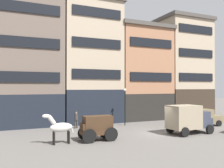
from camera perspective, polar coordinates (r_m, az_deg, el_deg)
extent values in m
plane|color=#605B56|center=(22.66, 11.28, -11.62)|extent=(120.00, 120.00, 0.00)
cube|color=black|center=(29.11, -19.77, -5.66)|extent=(7.41, 6.79, 3.53)
cube|color=#66564C|center=(29.36, -19.71, 8.25)|extent=(7.41, 6.79, 10.64)
cube|color=#47423D|center=(30.72, -19.66, 18.57)|extent=(7.91, 7.29, 0.50)
cube|color=black|center=(25.57, -19.27, 1.58)|extent=(6.22, 0.12, 1.10)
cube|color=black|center=(25.95, -19.24, 9.43)|extent=(6.22, 0.12, 1.10)
cube|color=black|center=(26.81, -19.21, 16.92)|extent=(6.22, 0.12, 1.10)
cube|color=black|center=(30.43, -5.76, -5.05)|extent=(6.99, 6.79, 3.98)
cube|color=tan|center=(30.75, -5.74, 8.66)|extent=(6.99, 6.79, 10.64)
cube|color=#47423D|center=(32.13, -5.73, 18.50)|extent=(7.49, 7.29, 0.50)
cube|color=black|center=(27.11, -3.56, 2.38)|extent=(5.88, 0.12, 1.10)
cube|color=black|center=(27.53, -3.55, 9.77)|extent=(5.88, 0.12, 1.10)
cube|color=black|center=(28.39, -3.54, 16.82)|extent=(5.88, 0.12, 1.10)
cube|color=black|center=(33.35, 6.28, -5.15)|extent=(7.24, 6.79, 3.42)
cube|color=#9E6B4C|center=(33.43, 6.27, 5.17)|extent=(7.24, 6.79, 8.59)
cube|color=#47423D|center=(34.20, 6.26, 12.77)|extent=(7.74, 7.29, 0.50)
cube|color=black|center=(30.32, 9.49, 1.71)|extent=(6.08, 0.12, 1.10)
cube|color=black|center=(30.80, 9.48, 9.72)|extent=(6.08, 0.12, 1.10)
cube|color=#33281E|center=(37.44, 16.04, -4.21)|extent=(7.00, 6.79, 3.99)
cube|color=tan|center=(37.66, 16.00, 6.45)|extent=(7.00, 6.79, 9.98)
cube|color=#47423D|center=(38.66, 15.97, 14.18)|extent=(7.50, 7.29, 0.50)
cube|color=black|center=(34.79, 19.62, 1.56)|extent=(5.88, 0.12, 1.10)
cube|color=black|center=(35.07, 19.60, 7.00)|extent=(5.88, 0.12, 1.10)
cube|color=black|center=(35.67, 19.57, 12.30)|extent=(5.88, 0.12, 1.10)
cube|color=#3D2819|center=(19.38, -3.48, -11.40)|extent=(2.71, 1.31, 0.36)
cube|color=#3D2819|center=(19.26, -3.48, -9.26)|extent=(2.30, 1.11, 1.10)
cube|color=#3D2819|center=(18.95, -6.80, -10.16)|extent=(0.40, 1.04, 0.50)
cylinder|color=black|center=(18.47, -5.42, -12.40)|extent=(1.10, 0.08, 1.10)
cylinder|color=black|center=(19.80, -6.69, -11.61)|extent=(1.10, 0.08, 1.10)
cylinder|color=black|center=(19.08, -0.14, -12.03)|extent=(1.10, 0.08, 1.10)
cylinder|color=black|center=(20.37, -1.73, -11.30)|extent=(1.10, 0.08, 1.10)
ellipsoid|color=beige|center=(18.52, -12.09, -10.16)|extent=(1.70, 0.61, 0.70)
cylinder|color=beige|center=(18.31, -14.33, -8.37)|extent=(0.66, 0.32, 0.76)
ellipsoid|color=beige|center=(18.22, -15.58, -7.45)|extent=(0.56, 0.24, 0.30)
cylinder|color=beige|center=(18.71, -9.62, -10.53)|extent=(0.27, 0.10, 0.65)
cylinder|color=black|center=(18.39, -13.71, -12.67)|extent=(0.14, 0.14, 0.95)
cylinder|color=black|center=(18.74, -13.89, -12.45)|extent=(0.14, 0.14, 0.95)
cylinder|color=black|center=(18.60, -10.28, -12.55)|extent=(0.14, 0.14, 0.95)
cylinder|color=black|center=(18.94, -10.53, -12.33)|extent=(0.14, 0.14, 0.95)
cube|color=#333847|center=(23.96, 20.03, -7.92)|extent=(1.48, 1.77, 1.50)
cube|color=#333847|center=(24.50, 21.18, -8.46)|extent=(0.97, 1.49, 0.80)
cube|color=gray|center=(22.67, 16.84, -7.58)|extent=(2.89, 2.04, 2.10)
cube|color=silver|center=(24.25, 20.77, -7.23)|extent=(0.26, 1.37, 0.64)
cylinder|color=black|center=(25.05, 19.17, -9.57)|extent=(0.85, 0.26, 0.84)
cylinder|color=black|center=(23.77, 22.48, -10.04)|extent=(0.85, 0.26, 0.84)
cylinder|color=black|center=(23.05, 13.82, -10.37)|extent=(0.85, 0.26, 0.84)
cylinder|color=black|center=(21.65, 17.11, -10.99)|extent=(0.85, 0.26, 0.84)
cube|color=#7A6B4C|center=(28.46, 21.35, -7.86)|extent=(3.82, 1.90, 0.80)
cube|color=#7A6B4C|center=(28.28, 21.10, -6.38)|extent=(1.91, 1.58, 0.70)
cube|color=silver|center=(28.84, 22.42, -6.52)|extent=(0.44, 1.34, 0.56)
cylinder|color=black|center=(29.92, 22.09, -8.28)|extent=(0.67, 0.23, 0.66)
cylinder|color=black|center=(28.67, 24.30, -8.60)|extent=(0.67, 0.23, 0.66)
cylinder|color=black|center=(28.43, 18.37, -8.69)|extent=(0.67, 0.23, 0.66)
cylinder|color=black|center=(27.12, 20.53, -9.07)|extent=(0.67, 0.23, 0.66)
cylinder|color=#38332D|center=(25.19, -8.84, -9.54)|extent=(0.16, 0.16, 0.85)
cylinder|color=#38332D|center=(25.24, -8.39, -9.52)|extent=(0.16, 0.16, 0.85)
cylinder|color=#38332D|center=(25.12, -8.61, -7.87)|extent=(0.46, 0.46, 0.62)
sphere|color=tan|center=(25.06, -8.61, -6.88)|extent=(0.22, 0.22, 0.22)
cylinder|color=#38332D|center=(25.05, -8.61, -6.65)|extent=(0.28, 0.28, 0.02)
cylinder|color=#38332D|center=(25.05, -8.61, -6.53)|extent=(0.18, 0.18, 0.09)
cylinder|color=black|center=(26.71, 3.13, -5.86)|extent=(0.12, 0.12, 3.80)
sphere|color=silver|center=(26.61, 3.13, -1.43)|extent=(0.32, 0.32, 0.32)
cylinder|color=maroon|center=(26.50, -0.05, -9.27)|extent=(0.24, 0.24, 0.70)
sphere|color=maroon|center=(26.45, -0.05, -8.48)|extent=(0.22, 0.22, 0.22)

